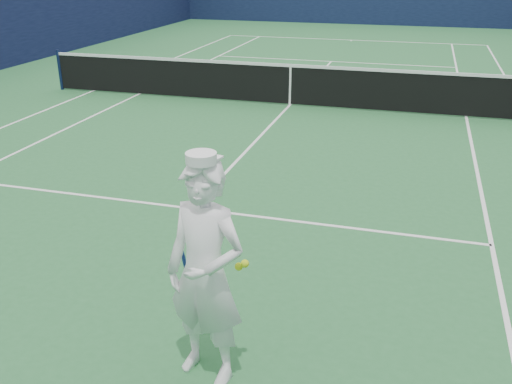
{
  "coord_description": "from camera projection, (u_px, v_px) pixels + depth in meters",
  "views": [
    {
      "loc": [
        3.0,
        -13.42,
        3.44
      ],
      "look_at": [
        1.48,
        -8.13,
        1.14
      ],
      "focal_mm": 40.0,
      "sensor_mm": 36.0,
      "label": 1
    }
  ],
  "objects": [
    {
      "name": "tennis_player",
      "position": [
        206.0,
        274.0,
        4.69
      ],
      "size": [
        0.82,
        0.65,
        2.06
      ],
      "rotation": [
        0.0,
        0.0,
        -0.23
      ],
      "color": "white",
      "rests_on": "ground"
    },
    {
      "name": "windscreen_fence",
      "position": [
        292.0,
        21.0,
        13.22
      ],
      "size": [
        20.12,
        36.12,
        4.0
      ],
      "color": "#0F1839",
      "rests_on": "ground"
    },
    {
      "name": "court_markings",
      "position": [
        290.0,
        105.0,
        13.99
      ],
      "size": [
        11.03,
        23.83,
        0.01
      ],
      "color": "white",
      "rests_on": "ground"
    },
    {
      "name": "tennis_net",
      "position": [
        290.0,
        83.0,
        13.78
      ],
      "size": [
        12.88,
        0.09,
        1.07
      ],
      "color": "#141E4C",
      "rests_on": "ground"
    },
    {
      "name": "ground",
      "position": [
        290.0,
        105.0,
        13.99
      ],
      "size": [
        80.0,
        80.0,
        0.0
      ],
      "primitive_type": "plane",
      "color": "#276735",
      "rests_on": "ground"
    }
  ]
}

